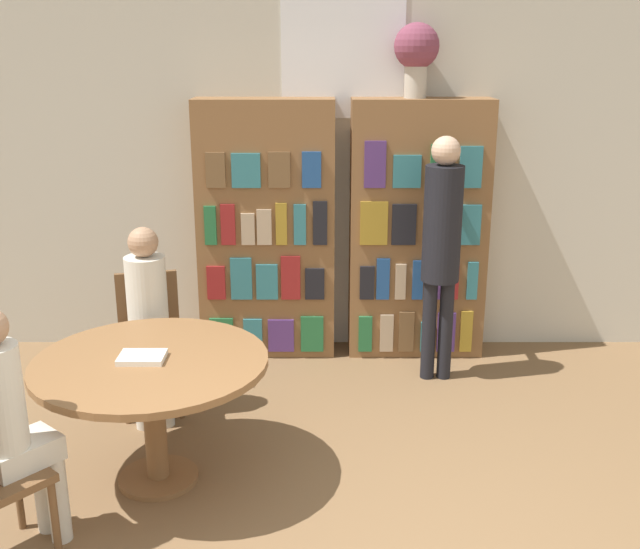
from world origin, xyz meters
name	(u,v)px	position (x,y,z in m)	size (l,w,h in m)	color
wall_back	(338,157)	(0.00, 3.43, 1.51)	(6.40, 0.07, 3.00)	beige
bookshelf_left	(263,231)	(-0.57, 3.24, 0.97)	(1.03, 0.34, 1.96)	brown
bookshelf_right	(414,231)	(0.57, 3.24, 0.97)	(1.03, 0.34, 1.96)	brown
flower_vase	(413,51)	(0.51, 3.24, 2.28)	(0.32, 0.32, 0.52)	#B7AD9E
reading_table	(148,379)	(-1.07, 1.38, 0.62)	(1.25, 1.25, 0.73)	brown
chair_left_side	(146,334)	(-1.29, 2.32, 0.50)	(0.48, 0.48, 0.90)	brown
seated_reader_left	(145,313)	(-1.25, 2.14, 0.71)	(0.32, 0.39, 1.26)	beige
seated_reader_right	(8,420)	(-1.57, 0.79, 0.69)	(0.38, 0.39, 1.24)	beige
librarian_standing	(438,237)	(0.67, 2.74, 1.06)	(0.27, 0.54, 1.75)	black
open_book_on_table	(139,358)	(-1.11, 1.37, 0.75)	(0.24, 0.18, 0.03)	silver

